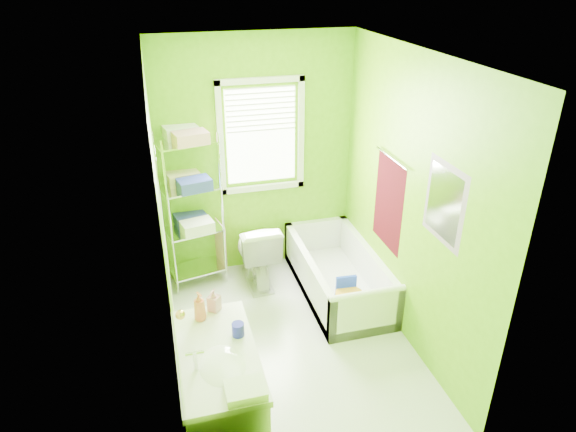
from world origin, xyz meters
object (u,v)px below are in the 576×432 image
object	(u,v)px
vanity	(220,393)
wire_shelf_unit	(192,192)
toilet	(256,251)
bathtub	(338,279)

from	to	relation	value
vanity	wire_shelf_unit	size ratio (longest dim) A/B	0.61
wire_shelf_unit	vanity	bearing A→B (deg)	-91.70
vanity	toilet	bearing A→B (deg)	70.97
vanity	wire_shelf_unit	distance (m)	2.25
toilet	wire_shelf_unit	world-z (taller)	wire_shelf_unit
toilet	vanity	size ratio (longest dim) A/B	0.71
bathtub	vanity	distance (m)	2.13
bathtub	wire_shelf_unit	distance (m)	1.79
bathtub	wire_shelf_unit	size ratio (longest dim) A/B	0.91
bathtub	toilet	distance (m)	0.93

